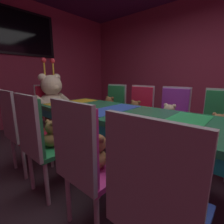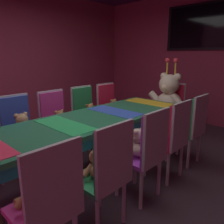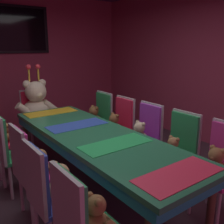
# 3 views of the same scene
# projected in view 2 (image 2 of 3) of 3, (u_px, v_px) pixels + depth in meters

# --- Properties ---
(ground_plane) EXTENTS (7.90, 7.90, 0.00)m
(ground_plane) POSITION_uv_depth(u_px,v_px,m) (93.00, 172.00, 2.94)
(ground_plane) COLOR #3F2D38
(wall_back) EXTENTS (5.20, 0.12, 2.80)m
(wall_back) POSITION_uv_depth(u_px,v_px,m) (202.00, 59.00, 4.84)
(wall_back) COLOR #99334C
(wall_back) RESTS_ON ground_plane
(wall_left) EXTENTS (0.12, 6.40, 2.80)m
(wall_left) POSITION_uv_depth(u_px,v_px,m) (1.00, 59.00, 4.32)
(wall_left) COLOR #99334C
(wall_left) RESTS_ON ground_plane
(banquet_table) EXTENTS (0.90, 2.91, 0.75)m
(banquet_table) POSITION_uv_depth(u_px,v_px,m) (92.00, 124.00, 2.77)
(banquet_table) COLOR #26724C
(banquet_table) RESTS_ON ground_plane
(chair_left_1) EXTENTS (0.42, 0.41, 0.98)m
(chair_left_1) POSITION_uv_depth(u_px,v_px,m) (18.00, 125.00, 2.95)
(chair_left_1) COLOR #2D47B2
(chair_left_1) RESTS_ON ground_plane
(teddy_left_1) EXTENTS (0.26, 0.34, 0.32)m
(teddy_left_1) POSITION_uv_depth(u_px,v_px,m) (23.00, 127.00, 2.86)
(teddy_left_1) COLOR tan
(teddy_left_1) RESTS_ON chair_left_1
(chair_left_2) EXTENTS (0.42, 0.41, 0.98)m
(chair_left_2) POSITION_uv_depth(u_px,v_px,m) (55.00, 117.00, 3.31)
(chair_left_2) COLOR #CC338C
(chair_left_2) RESTS_ON ground_plane
(teddy_left_2) EXTENTS (0.22, 0.28, 0.27)m
(teddy_left_2) POSITION_uv_depth(u_px,v_px,m) (60.00, 120.00, 3.22)
(teddy_left_2) COLOR olive
(teddy_left_2) RESTS_ON chair_left_2
(chair_left_3) EXTENTS (0.42, 0.41, 0.98)m
(chair_left_3) POSITION_uv_depth(u_px,v_px,m) (85.00, 110.00, 3.75)
(chair_left_3) COLOR #268C4C
(chair_left_3) RESTS_ON ground_plane
(teddy_left_3) EXTENTS (0.22, 0.28, 0.26)m
(teddy_left_3) POSITION_uv_depth(u_px,v_px,m) (90.00, 113.00, 3.66)
(teddy_left_3) COLOR olive
(teddy_left_3) RESTS_ON chair_left_3
(chair_left_4) EXTENTS (0.42, 0.41, 0.98)m
(chair_left_4) POSITION_uv_depth(u_px,v_px,m) (108.00, 105.00, 4.13)
(chair_left_4) COLOR red
(chair_left_4) RESTS_ON ground_plane
(teddy_left_4) EXTENTS (0.21, 0.27, 0.26)m
(teddy_left_4) POSITION_uv_depth(u_px,v_px,m) (114.00, 107.00, 4.04)
(teddy_left_4) COLOR olive
(teddy_left_4) RESTS_ON chair_left_4
(chair_right_0) EXTENTS (0.42, 0.41, 0.98)m
(chair_right_0) POSITION_uv_depth(u_px,v_px,m) (50.00, 198.00, 1.44)
(chair_right_0) COLOR #CC338C
(chair_right_0) RESTS_ON ground_plane
(teddy_right_0) EXTENTS (0.26, 0.33, 0.31)m
(teddy_right_0) POSITION_uv_depth(u_px,v_px,m) (38.00, 190.00, 1.54)
(teddy_right_0) COLOR olive
(teddy_right_0) RESTS_ON chair_right_0
(chair_right_1) EXTENTS (0.42, 0.41, 0.98)m
(chair_right_1) POSITION_uv_depth(u_px,v_px,m) (108.00, 168.00, 1.82)
(chair_right_1) COLOR #268C4C
(chair_right_1) RESTS_ON ground_plane
(teddy_right_1) EXTENTS (0.21, 0.28, 0.26)m
(teddy_right_1) POSITION_uv_depth(u_px,v_px,m) (96.00, 165.00, 1.93)
(teddy_right_1) COLOR #9E7247
(teddy_right_1) RESTS_ON chair_right_1
(chair_right_2) EXTENTS (0.42, 0.41, 0.98)m
(chair_right_2) POSITION_uv_depth(u_px,v_px,m) (149.00, 147.00, 2.23)
(chair_right_2) COLOR purple
(chair_right_2) RESTS_ON ground_plane
(teddy_right_2) EXTENTS (0.25, 0.32, 0.31)m
(teddy_right_2) POSITION_uv_depth(u_px,v_px,m) (137.00, 144.00, 2.33)
(teddy_right_2) COLOR beige
(teddy_right_2) RESTS_ON chair_right_2
(chair_right_3) EXTENTS (0.42, 0.41, 0.98)m
(chair_right_3) POSITION_uv_depth(u_px,v_px,m) (174.00, 133.00, 2.62)
(chair_right_3) COLOR red
(chair_right_3) RESTS_ON ground_plane
(teddy_right_3) EXTENTS (0.25, 0.32, 0.30)m
(teddy_right_3) POSITION_uv_depth(u_px,v_px,m) (163.00, 131.00, 2.72)
(teddy_right_3) COLOR brown
(teddy_right_3) RESTS_ON chair_right_3
(chair_right_4) EXTENTS (0.42, 0.41, 0.98)m
(chair_right_4) POSITION_uv_depth(u_px,v_px,m) (194.00, 123.00, 3.01)
(chair_right_4) COLOR #268C4C
(chair_right_4) RESTS_ON ground_plane
(teddy_right_4) EXTENTS (0.26, 0.34, 0.32)m
(teddy_right_4) POSITION_uv_depth(u_px,v_px,m) (183.00, 121.00, 3.11)
(teddy_right_4) COLOR brown
(teddy_right_4) RESTS_ON chair_right_4
(throne_chair) EXTENTS (0.41, 0.42, 0.98)m
(throne_chair) POSITION_uv_depth(u_px,v_px,m) (172.00, 104.00, 4.20)
(throne_chair) COLOR red
(throne_chair) RESTS_ON ground_plane
(king_teddy_bear) EXTENTS (0.76, 0.59, 0.98)m
(king_teddy_bear) POSITION_uv_depth(u_px,v_px,m) (168.00, 96.00, 4.03)
(king_teddy_bear) COLOR beige
(king_teddy_bear) RESTS_ON throne_chair
(wall_tv) EXTENTS (1.61, 0.06, 0.93)m
(wall_tv) POSITION_uv_depth(u_px,v_px,m) (204.00, 27.00, 4.62)
(wall_tv) COLOR black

